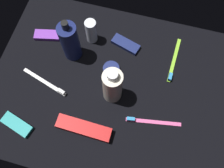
# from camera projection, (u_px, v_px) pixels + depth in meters

# --- Properties ---
(ground_plane) EXTENTS (0.84, 0.64, 0.01)m
(ground_plane) POSITION_uv_depth(u_px,v_px,m) (112.00, 88.00, 0.82)
(ground_plane) COLOR black
(lotion_bottle) EXTENTS (0.06, 0.06, 0.19)m
(lotion_bottle) POSITION_uv_depth(u_px,v_px,m) (70.00, 42.00, 0.79)
(lotion_bottle) COLOR navy
(lotion_bottle) RESTS_ON ground_plane
(bodywash_bottle) EXTENTS (0.06, 0.06, 0.17)m
(bodywash_bottle) POSITION_uv_depth(u_px,v_px,m) (112.00, 86.00, 0.73)
(bodywash_bottle) COLOR silver
(bodywash_bottle) RESTS_ON ground_plane
(deodorant_stick) EXTENTS (0.04, 0.04, 0.10)m
(deodorant_stick) POSITION_uv_depth(u_px,v_px,m) (91.00, 31.00, 0.84)
(deodorant_stick) COLOR silver
(deodorant_stick) RESTS_ON ground_plane
(toothbrush_lime) EXTENTS (0.02, 0.18, 0.02)m
(toothbrush_lime) POSITION_uv_depth(u_px,v_px,m) (174.00, 62.00, 0.84)
(toothbrush_lime) COLOR #8CD133
(toothbrush_lime) RESTS_ON ground_plane
(toothbrush_white) EXTENTS (0.18, 0.06, 0.02)m
(toothbrush_white) POSITION_uv_depth(u_px,v_px,m) (47.00, 83.00, 0.81)
(toothbrush_white) COLOR white
(toothbrush_white) RESTS_ON ground_plane
(toothbrush_pink) EXTENTS (0.18, 0.04, 0.02)m
(toothbrush_pink) POSITION_uv_depth(u_px,v_px,m) (150.00, 121.00, 0.77)
(toothbrush_pink) COLOR #E55999
(toothbrush_pink) RESTS_ON ground_plane
(toothpaste_box_red) EXTENTS (0.18, 0.05, 0.03)m
(toothpaste_box_red) POSITION_uv_depth(u_px,v_px,m) (84.00, 128.00, 0.75)
(toothpaste_box_red) COLOR red
(toothpaste_box_red) RESTS_ON ground_plane
(snack_bar_navy) EXTENTS (0.11, 0.07, 0.01)m
(snack_bar_navy) POSITION_uv_depth(u_px,v_px,m) (126.00, 44.00, 0.87)
(snack_bar_navy) COLOR navy
(snack_bar_navy) RESTS_ON ground_plane
(snack_bar_purple) EXTENTS (0.11, 0.06, 0.01)m
(snack_bar_purple) POSITION_uv_depth(u_px,v_px,m) (49.00, 35.00, 0.88)
(snack_bar_purple) COLOR purple
(snack_bar_purple) RESTS_ON ground_plane
(snack_bar_teal) EXTENTS (0.11, 0.07, 0.01)m
(snack_bar_teal) POSITION_uv_depth(u_px,v_px,m) (17.00, 124.00, 0.76)
(snack_bar_teal) COLOR teal
(snack_bar_teal) RESTS_ON ground_plane
(cream_tin_left) EXTENTS (0.06, 0.06, 0.02)m
(cream_tin_left) POSITION_uv_depth(u_px,v_px,m) (111.00, 69.00, 0.83)
(cream_tin_left) COLOR navy
(cream_tin_left) RESTS_ON ground_plane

